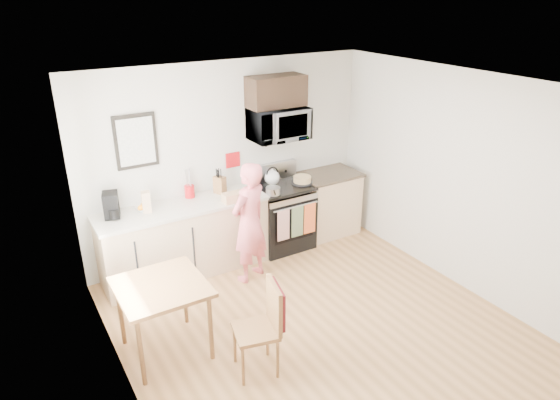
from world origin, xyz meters
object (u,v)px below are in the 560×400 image
range (282,217)px  person (249,223)px  dining_table (162,293)px  chair (269,315)px  cake (302,180)px  microwave (278,124)px

range → person: 1.00m
dining_table → chair: (0.77, -0.74, -0.09)m
person → dining_table: size_ratio=1.85×
person → dining_table: person is taller
range → cake: size_ratio=3.89×
range → chair: size_ratio=1.24×
range → chair: bearing=-124.1°
dining_table → cake: (2.45, 1.25, 0.28)m
microwave → person: bearing=-141.3°
person → dining_table: bearing=7.4°
dining_table → chair: size_ratio=0.89×
person → cake: 1.18m
dining_table → cake: size_ratio=2.80×
person → cake: (1.07, 0.45, 0.20)m
range → person: person is taller
microwave → cake: bearing=-32.7°
microwave → cake: 0.86m
microwave → chair: size_ratio=0.81×
microwave → chair: microwave is taller
dining_table → chair: chair is taller
person → chair: (-0.61, -1.54, -0.17)m
range → cake: range is taller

